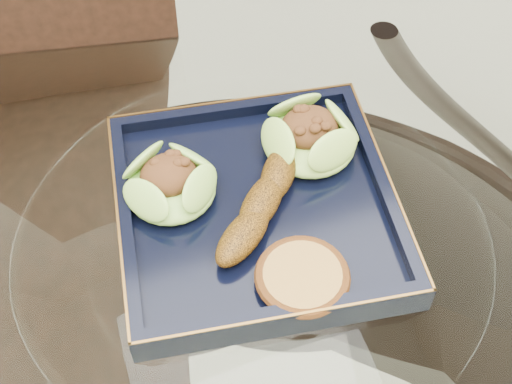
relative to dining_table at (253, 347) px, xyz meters
name	(u,v)px	position (x,y,z in m)	size (l,w,h in m)	color
dining_table	(253,347)	(0.00, 0.00, 0.00)	(1.13, 1.13, 0.77)	white
dining_chair	(64,231)	(-0.18, 0.30, -0.08)	(0.47, 0.47, 0.93)	#321A10
navy_plate	(256,211)	(0.02, 0.06, 0.17)	(0.27, 0.27, 0.02)	black
lettuce_wrap_left	(170,185)	(-0.05, 0.10, 0.20)	(0.09, 0.09, 0.03)	#599C2D
lettuce_wrap_right	(310,139)	(0.10, 0.11, 0.20)	(0.10, 0.10, 0.03)	#649A2C
roasted_plantain	(262,203)	(0.03, 0.05, 0.20)	(0.16, 0.03, 0.03)	brown
crumb_patty	(302,278)	(0.03, -0.04, 0.19)	(0.08, 0.08, 0.01)	#B17D3B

